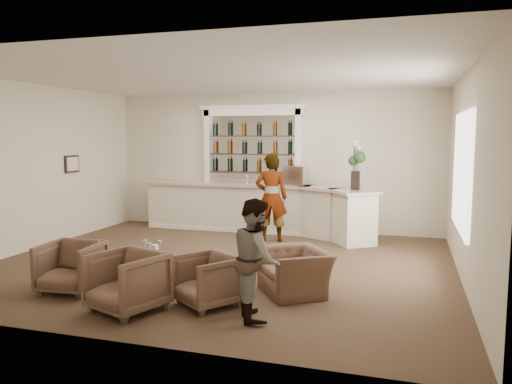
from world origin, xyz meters
TOP-DOWN VIEW (x-y plane):
  - ground at (0.00, 0.00)m, footprint 8.00×8.00m
  - room_shell at (0.16, 0.71)m, footprint 8.04×7.02m
  - bar_counter at (-0.16, 3.00)m, footprint 5.72×1.80m
  - back_bar_alcove at (-0.50, 3.41)m, footprint 2.64×0.25m
  - cocktail_table at (-0.50, -1.59)m, footprint 0.56×0.56m
  - sommelier at (0.35, 2.12)m, footprint 0.77×0.57m
  - guest at (1.37, -2.33)m, footprint 0.83×0.91m
  - armchair_left at (-1.52, -2.12)m, footprint 0.84×0.87m
  - armchair_center at (-0.30, -2.61)m, footprint 1.08×1.10m
  - armchair_right at (0.62, -2.10)m, footprint 1.05×1.05m
  - armchair_far at (1.63, -1.25)m, footprint 1.27×1.30m
  - espresso_machine at (0.67, 3.04)m, footprint 0.55×0.48m
  - flower_vase at (2.09, 2.48)m, footprint 0.27×0.27m
  - wine_glass_bar_left at (0.32, 3.02)m, footprint 0.07×0.07m
  - wine_glass_bar_right at (-0.50, 3.05)m, footprint 0.07×0.07m
  - wine_glass_tbl_a at (-0.62, -1.56)m, footprint 0.07×0.07m
  - wine_glass_tbl_b at (-0.40, -1.51)m, footprint 0.07×0.07m
  - wine_glass_tbl_c at (-0.46, -1.72)m, footprint 0.07×0.07m
  - napkin_holder at (-0.52, -1.45)m, footprint 0.08×0.08m

SIDE VIEW (x-z plane):
  - ground at x=0.00m, z-range 0.00..0.00m
  - cocktail_table at x=-0.50m, z-range 0.00..0.50m
  - armchair_far at x=1.63m, z-range 0.00..0.64m
  - armchair_right at x=0.62m, z-range 0.00..0.69m
  - armchair_left at x=-1.52m, z-range 0.00..0.74m
  - armchair_center at x=-0.30m, z-range 0.00..0.78m
  - napkin_holder at x=-0.52m, z-range 0.50..0.62m
  - bar_counter at x=-0.16m, z-range 0.00..1.14m
  - wine_glass_tbl_a at x=-0.62m, z-range 0.50..0.71m
  - wine_glass_tbl_b at x=-0.40m, z-range 0.50..0.71m
  - wine_glass_tbl_c at x=-0.46m, z-range 0.50..0.71m
  - guest at x=1.37m, z-range 0.00..1.51m
  - sommelier at x=0.35m, z-range 0.00..1.91m
  - wine_glass_bar_left at x=0.32m, z-range 1.14..1.35m
  - wine_glass_bar_right at x=-0.50m, z-range 1.14..1.35m
  - espresso_machine at x=0.67m, z-range 1.14..1.58m
  - flower_vase at x=2.09m, z-range 1.21..2.25m
  - back_bar_alcove at x=-0.50m, z-range 0.53..3.53m
  - room_shell at x=0.16m, z-range 0.68..4.00m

